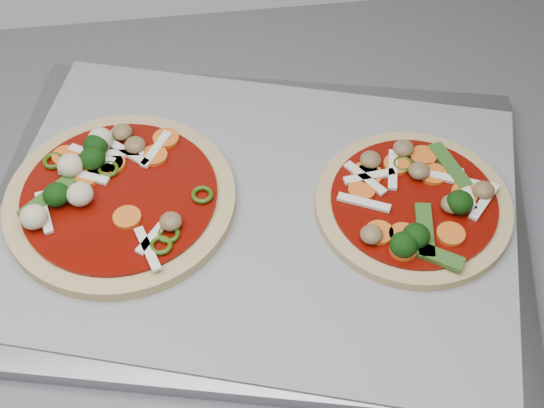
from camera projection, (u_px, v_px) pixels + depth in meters
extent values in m
cube|color=silver|center=(353.00, 401.00, 1.09)|extent=(3.60, 0.60, 0.86)
cube|color=#5A5A61|center=(391.00, 205.00, 0.74)|extent=(3.60, 0.60, 0.04)
cube|color=gray|center=(257.00, 216.00, 0.70)|extent=(0.56, 0.46, 0.02)
cube|color=gray|center=(257.00, 210.00, 0.69)|extent=(0.54, 0.46, 0.00)
cylinder|color=tan|center=(121.00, 200.00, 0.69)|extent=(0.27, 0.27, 0.01)
cylinder|color=#720F00|center=(119.00, 195.00, 0.68)|extent=(0.23, 0.23, 0.00)
cube|color=white|center=(44.00, 213.00, 0.66)|extent=(0.02, 0.05, 0.00)
cylinder|color=orange|center=(101.00, 167.00, 0.70)|extent=(0.03, 0.03, 0.00)
ellipsoid|color=#143C0F|center=(96.00, 145.00, 0.70)|extent=(0.03, 0.03, 0.02)
cube|color=white|center=(148.00, 249.00, 0.64)|extent=(0.02, 0.05, 0.00)
cylinder|color=orange|center=(127.00, 217.00, 0.66)|extent=(0.03, 0.03, 0.00)
ellipsoid|color=brown|center=(171.00, 221.00, 0.65)|extent=(0.03, 0.03, 0.01)
ellipsoid|color=beige|center=(80.00, 194.00, 0.67)|extent=(0.03, 0.03, 0.02)
cylinder|color=orange|center=(154.00, 156.00, 0.71)|extent=(0.03, 0.03, 0.00)
cube|color=white|center=(108.00, 144.00, 0.72)|extent=(0.03, 0.05, 0.00)
cube|color=white|center=(84.00, 176.00, 0.69)|extent=(0.05, 0.03, 0.00)
ellipsoid|color=brown|center=(122.00, 132.00, 0.72)|extent=(0.02, 0.02, 0.01)
ellipsoid|color=beige|center=(70.00, 165.00, 0.69)|extent=(0.03, 0.03, 0.02)
torus|color=#2A480A|center=(108.00, 169.00, 0.70)|extent=(0.02, 0.02, 0.00)
torus|color=#2A480A|center=(53.00, 161.00, 0.70)|extent=(0.03, 0.03, 0.00)
cube|color=white|center=(156.00, 149.00, 0.71)|extent=(0.03, 0.05, 0.00)
cube|color=white|center=(155.00, 234.00, 0.65)|extent=(0.04, 0.04, 0.00)
cylinder|color=orange|center=(65.00, 156.00, 0.71)|extent=(0.03, 0.03, 0.00)
cube|color=white|center=(92.00, 155.00, 0.71)|extent=(0.05, 0.03, 0.00)
ellipsoid|color=beige|center=(100.00, 139.00, 0.71)|extent=(0.03, 0.03, 0.02)
cylinder|color=orange|center=(88.00, 176.00, 0.69)|extent=(0.04, 0.04, 0.00)
torus|color=#2A480A|center=(202.00, 195.00, 0.68)|extent=(0.03, 0.03, 0.00)
torus|color=#2A480A|center=(168.00, 234.00, 0.65)|extent=(0.03, 0.03, 0.00)
ellipsoid|color=beige|center=(34.00, 217.00, 0.65)|extent=(0.03, 0.03, 0.02)
torus|color=#2A480A|center=(161.00, 245.00, 0.64)|extent=(0.02, 0.02, 0.00)
cube|color=white|center=(128.00, 153.00, 0.71)|extent=(0.04, 0.04, 0.00)
ellipsoid|color=#143C0F|center=(92.00, 158.00, 0.69)|extent=(0.02, 0.02, 0.02)
ellipsoid|color=#143C0F|center=(56.00, 195.00, 0.67)|extent=(0.03, 0.03, 0.02)
cylinder|color=orange|center=(110.00, 164.00, 0.70)|extent=(0.03, 0.03, 0.00)
cube|color=#306021|center=(48.00, 198.00, 0.67)|extent=(0.05, 0.05, 0.00)
cylinder|color=orange|center=(166.00, 138.00, 0.72)|extent=(0.03, 0.03, 0.00)
cube|color=white|center=(118.00, 154.00, 0.71)|extent=(0.05, 0.01, 0.00)
ellipsoid|color=brown|center=(135.00, 145.00, 0.71)|extent=(0.02, 0.02, 0.01)
cylinder|color=orange|center=(112.00, 163.00, 0.70)|extent=(0.03, 0.03, 0.00)
cylinder|color=tan|center=(413.00, 206.00, 0.69)|extent=(0.21, 0.21, 0.01)
cylinder|color=#720F00|center=(414.00, 201.00, 0.68)|extent=(0.18, 0.18, 0.00)
ellipsoid|color=#143C0F|center=(460.00, 202.00, 0.66)|extent=(0.03, 0.03, 0.02)
ellipsoid|color=brown|center=(484.00, 190.00, 0.68)|extent=(0.03, 0.03, 0.01)
ellipsoid|color=brown|center=(371.00, 160.00, 0.70)|extent=(0.03, 0.03, 0.01)
ellipsoid|color=brown|center=(404.00, 148.00, 0.71)|extent=(0.03, 0.03, 0.01)
cube|color=#306021|center=(430.00, 253.00, 0.64)|extent=(0.06, 0.04, 0.00)
ellipsoid|color=#143C0F|center=(416.00, 236.00, 0.64)|extent=(0.03, 0.03, 0.02)
cube|color=white|center=(456.00, 180.00, 0.69)|extent=(0.05, 0.03, 0.00)
cylinder|color=orange|center=(403.00, 235.00, 0.65)|extent=(0.03, 0.03, 0.00)
cylinder|color=orange|center=(433.00, 174.00, 0.70)|extent=(0.04, 0.04, 0.00)
cylinder|color=orange|center=(379.00, 233.00, 0.65)|extent=(0.04, 0.04, 0.00)
ellipsoid|color=brown|center=(452.00, 204.00, 0.67)|extent=(0.03, 0.03, 0.01)
cylinder|color=orange|center=(423.00, 156.00, 0.71)|extent=(0.03, 0.03, 0.00)
torus|color=#2A480A|center=(411.00, 238.00, 0.65)|extent=(0.03, 0.03, 0.00)
cube|color=#306021|center=(425.00, 231.00, 0.65)|extent=(0.02, 0.06, 0.00)
cylinder|color=orange|center=(362.00, 190.00, 0.68)|extent=(0.03, 0.03, 0.00)
ellipsoid|color=#143C0F|center=(404.00, 244.00, 0.64)|extent=(0.03, 0.03, 0.02)
cube|color=white|center=(369.00, 177.00, 0.69)|extent=(0.05, 0.01, 0.00)
torus|color=#2A480A|center=(403.00, 164.00, 0.70)|extent=(0.03, 0.03, 0.00)
cylinder|color=orange|center=(397.00, 164.00, 0.70)|extent=(0.04, 0.04, 0.00)
cube|color=white|center=(365.00, 178.00, 0.69)|extent=(0.03, 0.04, 0.00)
cylinder|color=orange|center=(365.00, 173.00, 0.70)|extent=(0.03, 0.03, 0.00)
ellipsoid|color=brown|center=(371.00, 234.00, 0.65)|extent=(0.02, 0.02, 0.01)
ellipsoid|color=brown|center=(419.00, 171.00, 0.69)|extent=(0.02, 0.02, 0.01)
cube|color=white|center=(484.00, 201.00, 0.68)|extent=(0.04, 0.04, 0.00)
cylinder|color=orange|center=(465.00, 193.00, 0.68)|extent=(0.04, 0.04, 0.00)
cylinder|color=orange|center=(404.00, 248.00, 0.64)|extent=(0.03, 0.03, 0.00)
cube|color=white|center=(364.00, 203.00, 0.67)|extent=(0.05, 0.03, 0.00)
cylinder|color=orange|center=(369.00, 175.00, 0.70)|extent=(0.03, 0.03, 0.00)
cube|color=white|center=(466.00, 189.00, 0.68)|extent=(0.01, 0.05, 0.00)
cube|color=white|center=(393.00, 170.00, 0.70)|extent=(0.02, 0.05, 0.00)
cube|color=#306021|center=(450.00, 166.00, 0.70)|extent=(0.03, 0.06, 0.00)
cylinder|color=orange|center=(451.00, 234.00, 0.65)|extent=(0.03, 0.03, 0.00)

